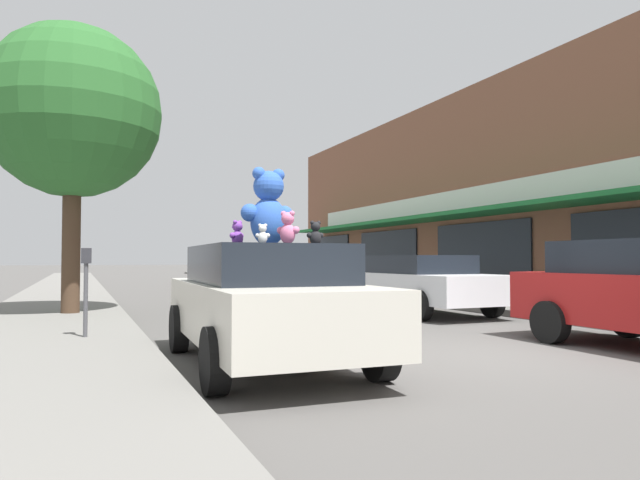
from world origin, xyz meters
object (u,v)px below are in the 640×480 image
object	(u,v)px
teddy_bear_white	(263,234)
parked_car_far_center	(419,282)
plush_art_car	(266,301)
teddy_bear_purple	(237,234)
teddy_bear_giant	(268,208)
teddy_bear_green	(288,235)
street_tree	(73,112)
parking_meter	(86,280)
teddy_bear_pink	(288,228)
teddy_bear_black	(315,234)

from	to	relation	value
teddy_bear_white	parked_car_far_center	world-z (taller)	teddy_bear_white
plush_art_car	teddy_bear_purple	size ratio (longest dim) A/B	12.29
teddy_bear_giant	teddy_bear_green	size ratio (longest dim) A/B	3.71
street_tree	parking_meter	distance (m)	5.33
street_tree	teddy_bear_pink	bearing A→B (deg)	-72.07
teddy_bear_green	teddy_bear_black	bearing A→B (deg)	106.04
parked_car_far_center	street_tree	xyz separation A→B (m)	(-7.51, 1.52, 3.62)
teddy_bear_white	teddy_bear_black	bearing A→B (deg)	-127.64
teddy_bear_white	teddy_bear_black	distance (m)	0.98
teddy_bear_giant	teddy_bear_white	world-z (taller)	teddy_bear_giant
plush_art_car	street_tree	xyz separation A→B (m)	(-2.22, 6.38, 3.58)
teddy_bear_white	teddy_bear_green	size ratio (longest dim) A/B	0.83
plush_art_car	teddy_bear_white	xyz separation A→B (m)	(-0.24, -0.64, 0.77)
teddy_bear_giant	teddy_bear_green	bearing A→B (deg)	104.78
plush_art_car	parked_car_far_center	distance (m)	7.19
teddy_bear_pink	teddy_bear_purple	world-z (taller)	teddy_bear_pink
teddy_bear_purple	teddy_bear_pink	bearing A→B (deg)	60.47
parked_car_far_center	street_tree	size ratio (longest dim) A/B	0.79
teddy_bear_giant	parking_meter	bearing A→B (deg)	-53.84
teddy_bear_purple	street_tree	bearing A→B (deg)	-107.28
teddy_bear_green	parking_meter	size ratio (longest dim) A/B	0.21
teddy_bear_giant	parked_car_far_center	world-z (taller)	teddy_bear_giant
teddy_bear_purple	teddy_bear_black	bearing A→B (deg)	92.01
plush_art_car	teddy_bear_white	size ratio (longest dim) A/B	19.53
parked_car_far_center	teddy_bear_pink	bearing A→B (deg)	-133.61
teddy_bear_black	parked_car_far_center	world-z (taller)	teddy_bear_black
teddy_bear_black	street_tree	bearing A→B (deg)	-67.10
teddy_bear_green	plush_art_car	bearing A→B (deg)	-64.53
teddy_bear_purple	parking_meter	size ratio (longest dim) A/B	0.28
teddy_bear_white	street_tree	xyz separation A→B (m)	(-1.98, 7.02, 2.81)
teddy_bear_white	teddy_bear_purple	world-z (taller)	teddy_bear_purple
plush_art_car	teddy_bear_giant	bearing A→B (deg)	69.12
plush_art_car	parked_car_far_center	xyz separation A→B (m)	(5.29, 4.86, -0.04)
street_tree	parked_car_far_center	bearing A→B (deg)	-11.45
parked_car_far_center	parking_meter	size ratio (longest dim) A/B	3.76
teddy_bear_giant	teddy_bear_white	distance (m)	1.06
teddy_bear_white	teddy_bear_pink	bearing A→B (deg)	-159.68
teddy_bear_giant	teddy_bear_pink	size ratio (longest dim) A/B	2.67
teddy_bear_black	teddy_bear_purple	bearing A→B (deg)	-50.93
teddy_bear_giant	teddy_bear_green	world-z (taller)	teddy_bear_giant
teddy_bear_giant	street_tree	size ratio (longest dim) A/B	0.16
parked_car_far_center	teddy_bear_green	bearing A→B (deg)	-135.72
teddy_bear_black	street_tree	xyz separation A→B (m)	(-2.82, 6.51, 2.77)
plush_art_car	parking_meter	size ratio (longest dim) A/B	3.39
teddy_bear_pink	parked_car_far_center	distance (m)	7.65
teddy_bear_black	teddy_bear_purple	world-z (taller)	teddy_bear_purple
teddy_bear_green	street_tree	world-z (taller)	street_tree
teddy_bear_green	parked_car_far_center	distance (m)	7.06
plush_art_car	parking_meter	bearing A→B (deg)	132.92
teddy_bear_green	teddy_bear_purple	distance (m)	0.91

